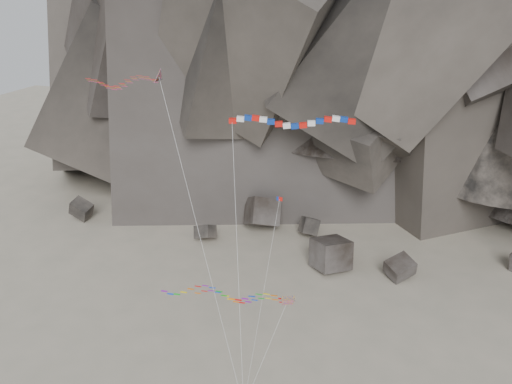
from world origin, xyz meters
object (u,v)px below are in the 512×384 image
(delta_kite, at_px, (119,82))
(banner_kite, at_px, (291,123))
(parafoil_kite, at_px, (220,293))
(pennant_kite, at_px, (272,242))

(delta_kite, height_order, banner_kite, delta_kite)
(parafoil_kite, relative_size, pennant_kite, 0.67)
(parafoil_kite, bearing_deg, pennant_kite, 9.92)
(banner_kite, xyz_separation_m, parafoil_kite, (-4.56, -7.52, -15.33))
(delta_kite, xyz_separation_m, banner_kite, (15.96, 4.00, -3.58))
(banner_kite, bearing_deg, parafoil_kite, -137.28)
(delta_kite, bearing_deg, banner_kite, 14.32)
(delta_kite, distance_m, banner_kite, 16.84)
(delta_kite, relative_size, parafoil_kite, 2.32)
(parafoil_kite, xyz_separation_m, pennant_kite, (4.45, 2.26, 5.14))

